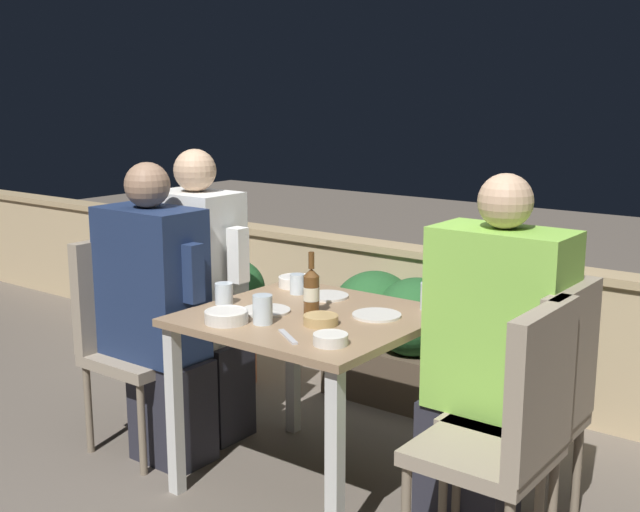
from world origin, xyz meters
name	(u,v)px	position (x,y,z in m)	size (l,w,h in m)	color
ground_plane	(311,484)	(0.00, 0.00, 0.00)	(16.00, 16.00, 0.00)	#665B51
parapet_wall	(462,323)	(0.00, 1.29, 0.38)	(9.00, 0.18, 0.75)	tan
dining_table	(310,339)	(0.00, 0.00, 0.62)	(0.88, 0.83, 0.72)	#937556
planter_hedge	(415,334)	(-0.11, 1.01, 0.37)	(0.92, 0.47, 0.65)	brown
chair_left_near	(128,325)	(-0.89, -0.17, 0.56)	(0.42, 0.41, 0.94)	gray
person_navy_jumper	(158,314)	(-0.69, -0.17, 0.64)	(0.51, 0.26, 1.28)	#282833
chair_left_far	(174,309)	(-0.91, 0.13, 0.56)	(0.42, 0.41, 0.94)	gray
person_white_polo	(203,293)	(-0.71, 0.13, 0.67)	(0.48, 0.26, 1.32)	#282833
chair_right_near	(513,423)	(0.91, -0.14, 0.56)	(0.42, 0.41, 0.94)	gray
chair_right_far	(543,393)	(0.89, 0.16, 0.56)	(0.42, 0.41, 0.94)	gray
person_green_blouse	(490,356)	(0.69, 0.16, 0.65)	(0.52, 0.26, 1.30)	#282833
beer_bottle	(311,291)	(0.01, -0.01, 0.81)	(0.06, 0.06, 0.25)	brown
plate_0	(377,315)	(0.22, 0.13, 0.72)	(0.19, 0.19, 0.01)	silver
plate_1	(327,296)	(-0.10, 0.25, 0.72)	(0.18, 0.18, 0.01)	silver
plate_2	(266,311)	(-0.16, -0.08, 0.72)	(0.19, 0.19, 0.01)	silver
bowl_0	(226,315)	(-0.18, -0.28, 0.75)	(0.16, 0.16, 0.05)	silver
bowl_1	(331,338)	(0.29, -0.26, 0.74)	(0.12, 0.12, 0.04)	silver
bowl_2	(295,281)	(-0.32, 0.31, 0.75)	(0.15, 0.15, 0.05)	silver
bowl_3	(321,319)	(0.12, -0.09, 0.74)	(0.13, 0.13, 0.04)	tan
glass_cup_0	(224,294)	(-0.37, -0.09, 0.76)	(0.07, 0.07, 0.09)	silver
glass_cup_1	(263,309)	(-0.06, -0.21, 0.77)	(0.07, 0.07, 0.11)	silver
glass_cup_2	(430,296)	(0.34, 0.34, 0.77)	(0.08, 0.08, 0.11)	silver
glass_cup_3	(297,284)	(-0.24, 0.22, 0.76)	(0.06, 0.06, 0.09)	silver
fork_0	(288,337)	(0.12, -0.29, 0.72)	(0.15, 0.11, 0.01)	silver
potted_plant	(232,307)	(-1.06, 0.67, 0.42)	(0.36, 0.36, 0.69)	#9E5638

